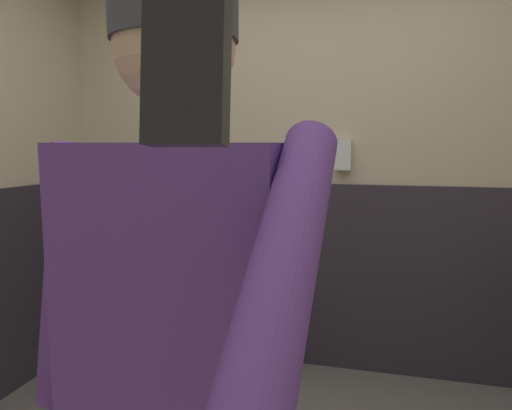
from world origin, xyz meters
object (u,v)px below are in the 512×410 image
(person, at_px, (179,362))
(soap_dispenser, at_px, (343,155))
(urinal_solo, at_px, (260,250))
(cell_phone, at_px, (186,67))

(person, xyz_separation_m, soap_dispenser, (0.13, 2.15, 0.35))
(soap_dispenser, bearing_deg, urinal_solo, -166.32)
(soap_dispenser, bearing_deg, person, -93.37)
(urinal_solo, xyz_separation_m, soap_dispenser, (0.49, 0.12, 0.59))
(cell_phone, bearing_deg, person, 113.35)
(urinal_solo, bearing_deg, cell_phone, -76.60)
(person, height_order, cell_phone, person)
(urinal_solo, relative_size, cell_phone, 11.27)
(cell_phone, relative_size, soap_dispenser, 0.61)
(soap_dispenser, bearing_deg, cell_phone, -87.57)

